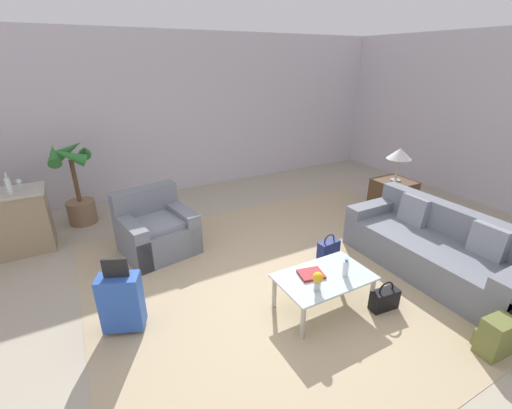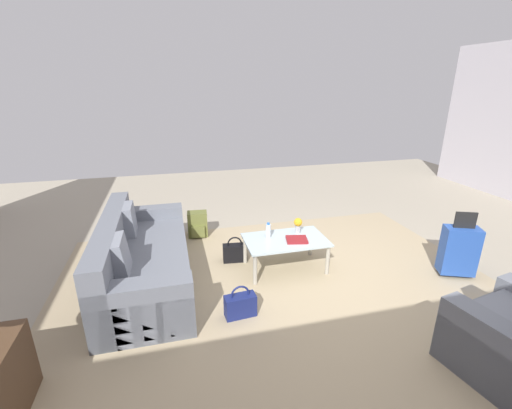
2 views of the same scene
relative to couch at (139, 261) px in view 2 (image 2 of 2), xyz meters
The scene contains 11 objects.
ground_plane 2.29m from the couch, 164.70° to the left, with size 12.00×12.00×0.00m, color #A89E89.
area_rug 1.81m from the couch, 153.34° to the left, with size 5.20×4.40×0.01m, color tan.
couch is the anchor object (origin of this frame).
coffee_table 1.80m from the couch, behind, with size 1.03×0.64×0.42m.
water_bottle 1.61m from the couch, behind, with size 0.06×0.06×0.20m.
coffee_table_book 1.93m from the couch, behind, with size 0.26×0.22×0.03m, color maroon.
flower_vase 2.03m from the couch, behind, with size 0.11×0.11×0.21m.
suitcase_blue 3.88m from the couch, 168.09° to the left, with size 0.45×0.36×0.85m.
handbag_navy 1.39m from the couch, 138.56° to the left, with size 0.33×0.17×0.36m.
handbag_black 1.24m from the couch, 168.23° to the right, with size 0.33×0.17×0.36m.
backpack_olive 1.43m from the couch, 123.66° to the right, with size 0.31×0.27×0.40m.
Camera 2 is at (1.74, 3.22, 2.27)m, focal length 24.00 mm.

